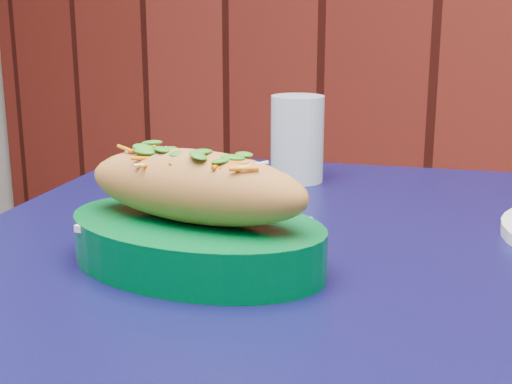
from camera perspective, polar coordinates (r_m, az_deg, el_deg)
The scene contains 3 objects.
cafe_table at distance 0.69m, azimuth 8.13°, elevation -12.15°, with size 1.02×1.02×0.75m.
banh_mi_basket at distance 0.62m, azimuth -4.87°, elevation -2.07°, with size 0.25×0.17×0.11m.
water_glass at distance 0.92m, azimuth 3.32°, elevation 4.27°, with size 0.07×0.07×0.11m, color silver.
Camera 1 is at (0.36, 0.80, 0.97)m, focal length 50.00 mm.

